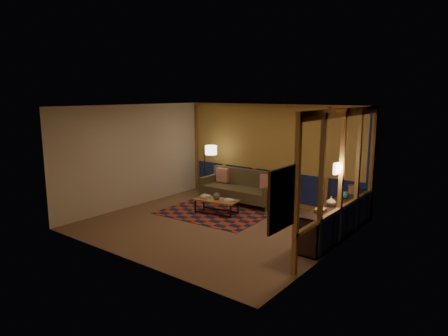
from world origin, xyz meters
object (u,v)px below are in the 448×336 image
Objects in this scene: floor_lamp at (205,170)px; bookshelf at (338,219)px; sofa at (240,187)px; coffee_table at (217,207)px.

bookshelf is at bearing 5.96° from floor_lamp.
sofa is 1.42× the size of floor_lamp.
coffee_table is at bearing -23.08° from floor_lamp.
sofa is at bearing 165.08° from bookshelf.
sofa is 3.22m from bookshelf.
coffee_table is 0.37× the size of bookshelf.
bookshelf is (3.11, -0.83, -0.08)m from sofa.
sofa is 1.38m from floor_lamp.
floor_lamp is at bearing 174.66° from sofa.
coffee_table is at bearing -86.69° from sofa.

